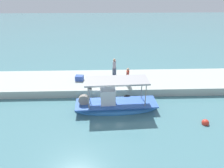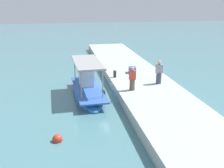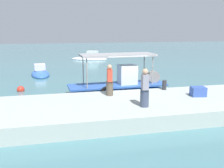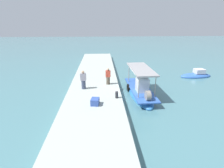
{
  "view_description": "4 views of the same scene",
  "coord_description": "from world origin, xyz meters",
  "px_view_note": "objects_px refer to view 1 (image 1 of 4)",
  "views": [
    {
      "loc": [
        0.36,
        13.99,
        8.84
      ],
      "look_at": [
        -0.21,
        -2.15,
        1.05
      ],
      "focal_mm": 33.33,
      "sensor_mm": 36.0,
      "label": 1
    },
    {
      "loc": [
        -18.81,
        1.88,
        6.69
      ],
      "look_at": [
        -0.97,
        -1.4,
        0.98
      ],
      "focal_mm": 43.98,
      "sensor_mm": 36.0,
      "label": 2
    },
    {
      "loc": [
        -4.41,
        -15.4,
        4.08
      ],
      "look_at": [
        -1.18,
        -1.37,
        1.0
      ],
      "focal_mm": 41.66,
      "sensor_mm": 36.0,
      "label": 3
    },
    {
      "loc": [
        14.83,
        -3.26,
        6.68
      ],
      "look_at": [
        -0.01,
        -2.39,
        1.27
      ],
      "focal_mm": 28.69,
      "sensor_mm": 36.0,
      "label": 4
    }
  ],
  "objects_px": {
    "main_fishing_boat": "(115,105)",
    "mooring_bollard": "(90,86)",
    "marker_buoy": "(205,123)",
    "fisherman_by_crate": "(114,68)",
    "cargo_crate": "(79,78)",
    "fisherman_near_bollard": "(128,77)"
  },
  "relations": [
    {
      "from": "marker_buoy",
      "to": "cargo_crate",
      "type": "bearing_deg",
      "value": -33.37
    },
    {
      "from": "mooring_bollard",
      "to": "main_fishing_boat",
      "type": "bearing_deg",
      "value": 130.84
    },
    {
      "from": "main_fishing_boat",
      "to": "marker_buoy",
      "type": "distance_m",
      "value": 6.57
    },
    {
      "from": "main_fishing_boat",
      "to": "fisherman_near_bollard",
      "type": "bearing_deg",
      "value": -113.25
    },
    {
      "from": "cargo_crate",
      "to": "marker_buoy",
      "type": "height_order",
      "value": "cargo_crate"
    },
    {
      "from": "fisherman_by_crate",
      "to": "cargo_crate",
      "type": "distance_m",
      "value": 3.54
    },
    {
      "from": "main_fishing_boat",
      "to": "cargo_crate",
      "type": "bearing_deg",
      "value": -52.31
    },
    {
      "from": "cargo_crate",
      "to": "mooring_bollard",
      "type": "bearing_deg",
      "value": 122.85
    },
    {
      "from": "marker_buoy",
      "to": "fisherman_near_bollard",
      "type": "bearing_deg",
      "value": -45.32
    },
    {
      "from": "fisherman_by_crate",
      "to": "fisherman_near_bollard",
      "type": "bearing_deg",
      "value": 115.34
    },
    {
      "from": "fisherman_by_crate",
      "to": "marker_buoy",
      "type": "xyz_separation_m",
      "value": [
        -6.04,
        7.29,
        -1.36
      ]
    },
    {
      "from": "fisherman_by_crate",
      "to": "marker_buoy",
      "type": "distance_m",
      "value": 9.56
    },
    {
      "from": "main_fishing_boat",
      "to": "mooring_bollard",
      "type": "bearing_deg",
      "value": -49.16
    },
    {
      "from": "fisherman_by_crate",
      "to": "cargo_crate",
      "type": "height_order",
      "value": "fisherman_by_crate"
    },
    {
      "from": "fisherman_near_bollard",
      "to": "mooring_bollard",
      "type": "bearing_deg",
      "value": 9.71
    },
    {
      "from": "mooring_bollard",
      "to": "cargo_crate",
      "type": "distance_m",
      "value": 2.03
    },
    {
      "from": "fisherman_near_bollard",
      "to": "main_fishing_boat",
      "type": "bearing_deg",
      "value": 66.75
    },
    {
      "from": "fisherman_near_bollard",
      "to": "mooring_bollard",
      "type": "xyz_separation_m",
      "value": [
        3.29,
        0.56,
        -0.46
      ]
    },
    {
      "from": "fisherman_by_crate",
      "to": "marker_buoy",
      "type": "bearing_deg",
      "value": 129.64
    },
    {
      "from": "mooring_bollard",
      "to": "marker_buoy",
      "type": "height_order",
      "value": "mooring_bollard"
    },
    {
      "from": "main_fishing_boat",
      "to": "fisherman_near_bollard",
      "type": "relative_size",
      "value": 4.06
    },
    {
      "from": "fisherman_by_crate",
      "to": "marker_buoy",
      "type": "height_order",
      "value": "fisherman_by_crate"
    }
  ]
}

